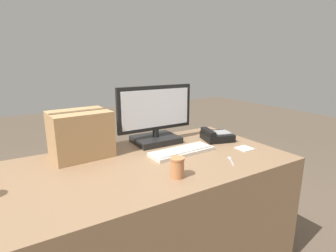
{
  "coord_description": "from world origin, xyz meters",
  "views": [
    {
      "loc": [
        -0.59,
        -1.3,
        1.33
      ],
      "look_at": [
        0.29,
        0.15,
        0.9
      ],
      "focal_mm": 28.0,
      "sensor_mm": 36.0,
      "label": 1
    }
  ],
  "objects_px": {
    "monitor": "(156,120)",
    "cardboard_box": "(80,134)",
    "spoon": "(230,159)",
    "sticky_note_pad": "(245,148)",
    "paper_cup_right": "(177,167)",
    "desk_phone": "(216,136)",
    "keyboard": "(182,151)"
  },
  "relations": [
    {
      "from": "paper_cup_right",
      "to": "cardboard_box",
      "type": "xyz_separation_m",
      "value": [
        -0.34,
        0.56,
        0.09
      ]
    },
    {
      "from": "paper_cup_right",
      "to": "spoon",
      "type": "distance_m",
      "value": 0.41
    },
    {
      "from": "desk_phone",
      "to": "paper_cup_right",
      "type": "relative_size",
      "value": 2.32
    },
    {
      "from": "desk_phone",
      "to": "spoon",
      "type": "distance_m",
      "value": 0.4
    },
    {
      "from": "desk_phone",
      "to": "monitor",
      "type": "bearing_deg",
      "value": 171.51
    },
    {
      "from": "keyboard",
      "to": "desk_phone",
      "type": "relative_size",
      "value": 1.78
    },
    {
      "from": "spoon",
      "to": "sticky_note_pad",
      "type": "distance_m",
      "value": 0.24
    },
    {
      "from": "monitor",
      "to": "paper_cup_right",
      "type": "distance_m",
      "value": 0.61
    },
    {
      "from": "monitor",
      "to": "desk_phone",
      "type": "xyz_separation_m",
      "value": [
        0.41,
        -0.18,
        -0.13
      ]
    },
    {
      "from": "spoon",
      "to": "sticky_note_pad",
      "type": "height_order",
      "value": "sticky_note_pad"
    },
    {
      "from": "monitor",
      "to": "cardboard_box",
      "type": "height_order",
      "value": "monitor"
    },
    {
      "from": "spoon",
      "to": "sticky_note_pad",
      "type": "xyz_separation_m",
      "value": [
        0.22,
        0.09,
        0.0
      ]
    },
    {
      "from": "keyboard",
      "to": "spoon",
      "type": "xyz_separation_m",
      "value": [
        0.18,
        -0.25,
        -0.01
      ]
    },
    {
      "from": "monitor",
      "to": "desk_phone",
      "type": "height_order",
      "value": "monitor"
    },
    {
      "from": "keyboard",
      "to": "spoon",
      "type": "bearing_deg",
      "value": -55.72
    },
    {
      "from": "monitor",
      "to": "keyboard",
      "type": "bearing_deg",
      "value": -83.04
    },
    {
      "from": "monitor",
      "to": "cardboard_box",
      "type": "distance_m",
      "value": 0.52
    },
    {
      "from": "keyboard",
      "to": "desk_phone",
      "type": "height_order",
      "value": "desk_phone"
    },
    {
      "from": "monitor",
      "to": "spoon",
      "type": "height_order",
      "value": "monitor"
    },
    {
      "from": "sticky_note_pad",
      "to": "monitor",
      "type": "bearing_deg",
      "value": 135.41
    },
    {
      "from": "desk_phone",
      "to": "cardboard_box",
      "type": "height_order",
      "value": "cardboard_box"
    },
    {
      "from": "spoon",
      "to": "cardboard_box",
      "type": "xyz_separation_m",
      "value": [
        -0.74,
        0.53,
        0.14
      ]
    },
    {
      "from": "keyboard",
      "to": "sticky_note_pad",
      "type": "relative_size",
      "value": 4.47
    },
    {
      "from": "monitor",
      "to": "spoon",
      "type": "xyz_separation_m",
      "value": [
        0.22,
        -0.53,
        -0.16
      ]
    },
    {
      "from": "keyboard",
      "to": "sticky_note_pad",
      "type": "xyz_separation_m",
      "value": [
        0.41,
        -0.15,
        -0.01
      ]
    },
    {
      "from": "monitor",
      "to": "sticky_note_pad",
      "type": "height_order",
      "value": "monitor"
    },
    {
      "from": "desk_phone",
      "to": "sticky_note_pad",
      "type": "distance_m",
      "value": 0.25
    },
    {
      "from": "paper_cup_right",
      "to": "spoon",
      "type": "bearing_deg",
      "value": 5.39
    },
    {
      "from": "keyboard",
      "to": "cardboard_box",
      "type": "xyz_separation_m",
      "value": [
        -0.56,
        0.28,
        0.13
      ]
    },
    {
      "from": "sticky_note_pad",
      "to": "paper_cup_right",
      "type": "bearing_deg",
      "value": -168.08
    },
    {
      "from": "monitor",
      "to": "keyboard",
      "type": "distance_m",
      "value": 0.32
    },
    {
      "from": "desk_phone",
      "to": "paper_cup_right",
      "type": "xyz_separation_m",
      "value": [
        -0.6,
        -0.38,
        0.02
      ]
    }
  ]
}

